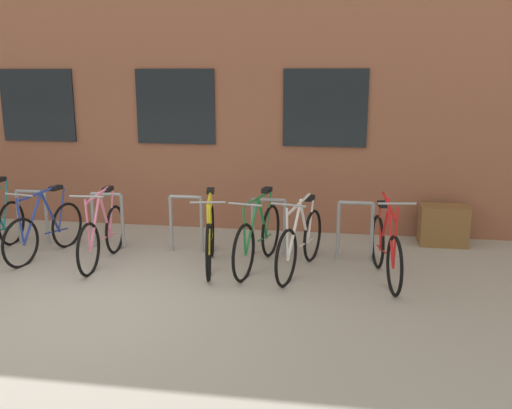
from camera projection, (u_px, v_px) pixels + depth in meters
name	position (u px, v px, depth m)	size (l,w,h in m)	color
ground_plane	(99.00, 300.00, 6.40)	(42.00, 42.00, 0.00)	#9E998E
storefront_building	(217.00, 57.00, 11.68)	(28.00, 5.99, 5.73)	brown
bike_rack	(146.00, 217.00, 8.13)	(6.51, 0.05, 0.84)	gray
bicycle_pink	(102.00, 235.00, 7.58)	(0.44, 1.66, 1.05)	black
bicycle_red	(386.00, 249.00, 6.97)	(0.44, 1.67, 1.11)	black
bicycle_white	(300.00, 243.00, 7.23)	(0.57, 1.72, 1.03)	black
bicycle_blue	(45.00, 230.00, 7.87)	(0.46, 1.63, 1.01)	black
bicycle_yellow	(210.00, 237.00, 7.45)	(0.49, 1.69, 1.02)	black
bicycle_green	(258.00, 238.00, 7.42)	(0.50, 1.78, 1.03)	black
planter_box	(443.00, 225.00, 8.42)	(0.70, 0.44, 0.60)	brown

